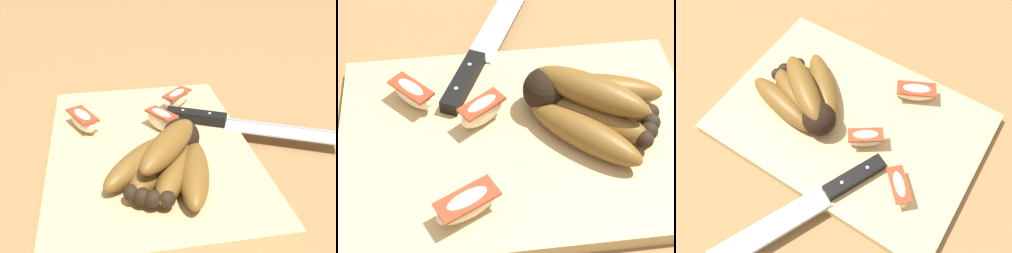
% 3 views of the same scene
% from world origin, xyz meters
% --- Properties ---
extents(ground_plane, '(6.00, 6.00, 0.00)m').
position_xyz_m(ground_plane, '(0.00, 0.00, 0.00)').
color(ground_plane, olive).
extents(cutting_board, '(0.42, 0.29, 0.02)m').
position_xyz_m(cutting_board, '(-0.01, 0.00, 0.01)').
color(cutting_board, tan).
rests_on(cutting_board, ground_plane).
extents(banana_bunch, '(0.17, 0.16, 0.07)m').
position_xyz_m(banana_bunch, '(0.07, 0.01, 0.04)').
color(banana_bunch, black).
rests_on(banana_bunch, cutting_board).
extents(chefs_knife, '(0.15, 0.27, 0.02)m').
position_xyz_m(chefs_knife, '(-0.05, 0.13, 0.03)').
color(chefs_knife, silver).
rests_on(chefs_knife, cutting_board).
extents(apple_wedge_near, '(0.06, 0.05, 0.04)m').
position_xyz_m(apple_wedge_near, '(-0.05, 0.03, 0.04)').
color(apple_wedge_near, beige).
rests_on(apple_wedge_near, cutting_board).
extents(apple_wedge_middle, '(0.06, 0.06, 0.03)m').
position_xyz_m(apple_wedge_middle, '(-0.13, 0.07, 0.04)').
color(apple_wedge_middle, beige).
rests_on(apple_wedge_middle, cutting_board).
extents(apple_wedge_far, '(0.08, 0.06, 0.03)m').
position_xyz_m(apple_wedge_far, '(-0.08, -0.10, 0.04)').
color(apple_wedge_far, beige).
rests_on(apple_wedge_far, cutting_board).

